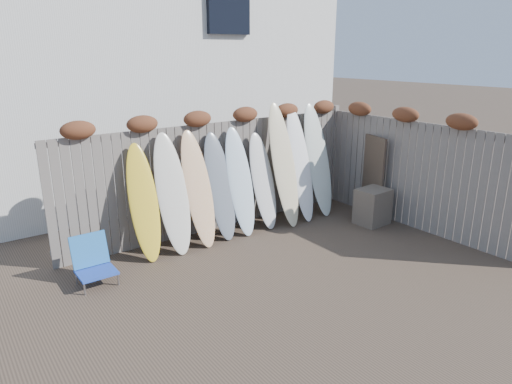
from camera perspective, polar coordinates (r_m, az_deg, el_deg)
ground at (r=7.00m, az=5.89°, el=-10.22°), size 80.00×80.00×0.00m
back_fence at (r=8.42m, az=-4.47°, el=3.21°), size 6.05×0.28×2.24m
right_fence at (r=8.92m, az=19.54°, el=2.77°), size 0.28×4.40×2.24m
house at (r=12.04m, az=-13.63°, el=16.67°), size 8.50×5.50×6.33m
beach_chair at (r=7.04m, az=-19.71°, el=-8.14°), size 0.52×0.55×0.69m
wooden_crate at (r=9.08m, az=14.37°, el=-1.76°), size 0.62×0.52×0.69m
lattice_panel at (r=9.63m, az=13.77°, el=2.24°), size 0.36×1.05×1.62m
surfboard_0 at (r=7.42m, az=-13.86°, el=-1.31°), size 0.52×0.70×1.84m
surfboard_1 at (r=7.57m, az=-10.41°, el=-0.23°), size 0.56×0.72×1.96m
surfboard_2 at (r=7.78m, az=-7.24°, el=0.37°), size 0.51×0.70×1.96m
surfboard_3 at (r=8.05m, az=-4.55°, el=0.70°), size 0.52×0.68×1.87m
surfboard_4 at (r=8.23m, az=-2.01°, el=1.31°), size 0.53×0.72×1.92m
surfboard_5 at (r=8.54m, az=0.87°, el=1.39°), size 0.49×0.65×1.77m
surfboard_6 at (r=8.68m, az=3.50°, el=3.40°), size 0.55×0.84×2.30m
surfboard_7 at (r=8.98m, az=5.52°, el=3.46°), size 0.52×0.80×2.18m
surfboard_8 at (r=9.33m, az=7.75°, el=4.01°), size 0.58×0.82×2.22m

